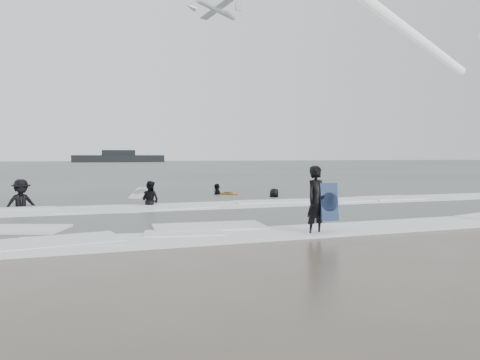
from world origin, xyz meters
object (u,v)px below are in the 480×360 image
object	(u,v)px
surfer_right_near	(217,195)
surfer_right_far	(274,198)
surfer_centre	(316,235)
airshow_jet	(385,25)
vessel_horizon	(119,158)
surfer_wading	(150,207)
surfer_breaker	(21,208)

from	to	relation	value
surfer_right_near	surfer_right_far	distance (m)	3.22
surfer_centre	surfer_right_far	distance (m)	10.29
surfer_right_near	airshow_jet	size ratio (longest dim) A/B	0.04
surfer_right_far	vessel_horizon	bearing A→B (deg)	-122.95
surfer_right_near	vessel_horizon	bearing A→B (deg)	-149.67
surfer_wading	airshow_jet	size ratio (longest dim) A/B	0.03
surfer_right_far	airshow_jet	size ratio (longest dim) A/B	0.03
surfer_wading	airshow_jet	bearing A→B (deg)	-90.96
surfer_wading	surfer_right_far	xyz separation A→B (m)	(6.06, 1.76, 0.00)
surfer_wading	vessel_horizon	world-z (taller)	vessel_horizon
airshow_jet	surfer_right_far	bearing A→B (deg)	-131.66
surfer_breaker	surfer_right_far	xyz separation A→B (m)	(10.84, 0.64, 0.00)
surfer_breaker	surfer_right_near	bearing A→B (deg)	-2.87
surfer_right_far	surfer_right_near	bearing A→B (deg)	-80.87
surfer_right_near	airshow_jet	bearing A→B (deg)	166.43
surfer_breaker	airshow_jet	size ratio (longest dim) A/B	0.04
surfer_centre	surfer_right_near	world-z (taller)	surfer_centre
surfer_breaker	vessel_horizon	size ratio (longest dim) A/B	0.07
surfer_wading	surfer_right_far	bearing A→B (deg)	-119.40
surfer_wading	airshow_jet	world-z (taller)	airshow_jet
surfer_right_near	airshow_jet	world-z (taller)	airshow_jet
surfer_centre	surfer_breaker	size ratio (longest dim) A/B	0.91
surfer_centre	surfer_wading	bearing A→B (deg)	89.58
surfer_wading	surfer_breaker	size ratio (longest dim) A/B	0.80
vessel_horizon	airshow_jet	distance (m)	95.11
surfer_right_near	surfer_right_far	xyz separation A→B (m)	(2.13, -2.42, 0.00)
surfer_breaker	surfer_right_far	bearing A→B (deg)	-18.81
surfer_right_near	vessel_horizon	distance (m)	120.78
surfer_right_far	vessel_horizon	distance (m)	123.15
surfer_centre	airshow_jet	distance (m)	59.00
vessel_horizon	surfer_right_near	bearing A→B (deg)	-91.75
vessel_horizon	airshow_jet	bearing A→B (deg)	-71.84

